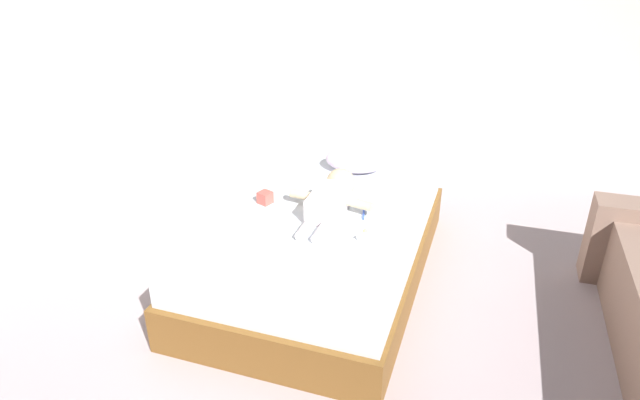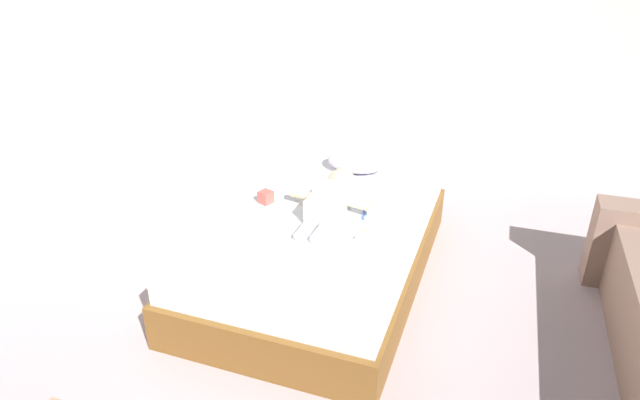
% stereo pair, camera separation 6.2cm
% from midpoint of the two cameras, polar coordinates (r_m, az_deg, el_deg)
% --- Properties ---
extents(ground_plane, '(8.00, 8.00, 0.00)m').
position_cam_midpoint_polar(ground_plane, '(3.14, -5.00, -14.02)').
color(ground_plane, '#B1A1A5').
extents(wall_behind_bed, '(8.00, 0.12, 2.53)m').
position_cam_midpoint_polar(wall_behind_bed, '(5.29, 8.61, 18.20)').
color(wall_behind_bed, silver).
rests_on(wall_behind_bed, ground_plane).
extents(bed, '(1.23, 1.91, 0.43)m').
position_cam_midpoint_polar(bed, '(3.51, 0.51, -4.68)').
color(bed, brown).
rests_on(bed, ground_plane).
extents(pillow, '(0.41, 0.28, 0.16)m').
position_cam_midpoint_polar(pillow, '(3.95, 4.17, 4.00)').
color(pillow, silver).
rests_on(pillow, bed).
extents(baby, '(0.53, 0.70, 0.19)m').
position_cam_midpoint_polar(baby, '(3.42, 1.75, 0.22)').
color(baby, white).
rests_on(baby, bed).
extents(toothbrush, '(0.05, 0.16, 0.02)m').
position_cam_midpoint_polar(toothbrush, '(3.42, 4.99, -1.25)').
color(toothbrush, blue).
rests_on(toothbrush, bed).
extents(toy_block, '(0.10, 0.10, 0.08)m').
position_cam_midpoint_polar(toy_block, '(3.53, -4.99, 0.29)').
color(toy_block, '#D25349').
rests_on(toy_block, bed).
extents(baby_bottle, '(0.09, 0.11, 0.07)m').
position_cam_midpoint_polar(baby_bottle, '(3.15, 5.04, -3.52)').
color(baby_bottle, white).
rests_on(baby_bottle, bed).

